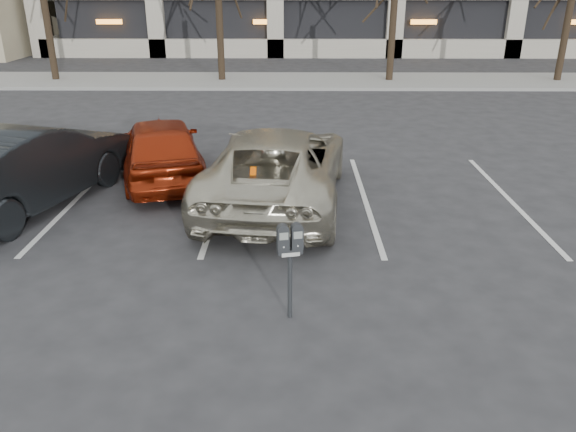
{
  "coord_description": "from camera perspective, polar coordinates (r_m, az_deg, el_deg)",
  "views": [
    {
      "loc": [
        0.01,
        -7.88,
        3.9
      ],
      "look_at": [
        -0.06,
        -1.22,
        1.11
      ],
      "focal_mm": 35.0,
      "sensor_mm": 36.0,
      "label": 1
    }
  ],
  "objects": [
    {
      "name": "suv_silver",
      "position": [
        10.56,
        -1.14,
        5.16
      ],
      "size": [
        2.93,
        5.39,
        1.44
      ],
      "rotation": [
        0.0,
        0.0,
        3.03
      ],
      "color": "beige",
      "rests_on": "ground"
    },
    {
      "name": "car_dark",
      "position": [
        11.44,
        -24.99,
        4.68
      ],
      "size": [
        2.94,
        4.98,
        1.55
      ],
      "primitive_type": "imported",
      "rotation": [
        0.0,
        0.0,
        2.85
      ],
      "color": "black",
      "rests_on": "ground"
    },
    {
      "name": "ground",
      "position": [
        8.8,
        0.45,
        -3.63
      ],
      "size": [
        140.0,
        140.0,
        0.0
      ],
      "primitive_type": "plane",
      "color": "#28282B",
      "rests_on": "ground"
    },
    {
      "name": "sidewalk",
      "position": [
        24.19,
        0.56,
        13.57
      ],
      "size": [
        80.0,
        4.0,
        0.12
      ],
      "primitive_type": "cube",
      "color": "gray",
      "rests_on": "ground"
    },
    {
      "name": "stall_lines",
      "position": [
        10.99,
        -6.84,
        1.79
      ],
      "size": [
        16.9,
        5.2,
        0.0
      ],
      "color": "silver",
      "rests_on": "ground"
    },
    {
      "name": "car_red",
      "position": [
        12.15,
        -12.72,
        6.76
      ],
      "size": [
        2.61,
        4.26,
        1.35
      ],
      "primitive_type": "imported",
      "rotation": [
        0.0,
        0.0,
        3.41
      ],
      "color": "#97260D",
      "rests_on": "ground"
    },
    {
      "name": "parking_meter",
      "position": [
        6.71,
        0.2,
        -3.31
      ],
      "size": [
        0.34,
        0.19,
        1.25
      ],
      "rotation": [
        0.0,
        0.0,
        0.21
      ],
      "color": "black",
      "rests_on": "ground"
    }
  ]
}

